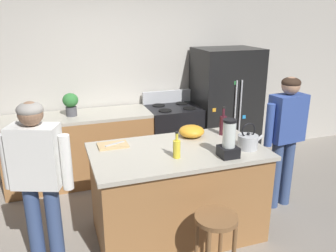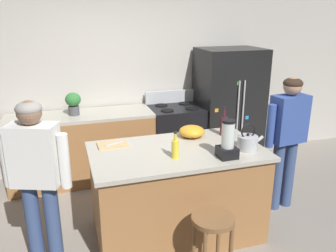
% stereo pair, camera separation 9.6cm
% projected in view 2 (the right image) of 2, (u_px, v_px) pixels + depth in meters
% --- Properties ---
extents(ground_plane, '(14.00, 14.00, 0.00)m').
position_uv_depth(ground_plane, '(176.00, 232.00, 3.71)').
color(ground_plane, gray).
extents(back_wall, '(8.00, 0.10, 2.70)m').
position_uv_depth(back_wall, '(135.00, 76.00, 5.05)').
color(back_wall, '#BCB7AD').
rests_on(back_wall, ground_plane).
extents(kitchen_island, '(1.71, 0.98, 0.95)m').
position_uv_depth(kitchen_island, '(177.00, 192.00, 3.56)').
color(kitchen_island, '#9E6B3D').
rests_on(kitchen_island, ground_plane).
extents(back_counter_run, '(2.00, 0.64, 0.95)m').
position_uv_depth(back_counter_run, '(85.00, 148.00, 4.74)').
color(back_counter_run, '#9E6B3D').
rests_on(back_counter_run, ground_plane).
extents(refrigerator, '(0.90, 0.73, 1.75)m').
position_uv_depth(refrigerator, '(228.00, 108.00, 5.16)').
color(refrigerator, black).
rests_on(refrigerator, ground_plane).
extents(stove_range, '(0.76, 0.65, 1.13)m').
position_uv_depth(stove_range, '(176.00, 138.00, 5.08)').
color(stove_range, black).
rests_on(stove_range, ground_plane).
extents(person_by_island_left, '(0.58, 0.35, 1.57)m').
position_uv_depth(person_by_island_left, '(37.00, 172.00, 2.93)').
color(person_by_island_left, '#384C7A').
rests_on(person_by_island_left, ground_plane).
extents(person_by_sink_right, '(0.60, 0.26, 1.57)m').
position_uv_depth(person_by_sink_right, '(288.00, 132.00, 3.91)').
color(person_by_sink_right, '#384C7A').
rests_on(person_by_sink_right, ground_plane).
extents(bar_stool, '(0.36, 0.36, 0.64)m').
position_uv_depth(bar_stool, '(213.00, 231.00, 2.88)').
color(bar_stool, brown).
rests_on(bar_stool, ground_plane).
extents(potted_plant, '(0.20, 0.20, 0.30)m').
position_uv_depth(potted_plant, '(73.00, 102.00, 4.51)').
color(potted_plant, '#4C4C51').
rests_on(potted_plant, back_counter_run).
extents(blender_appliance, '(0.17, 0.17, 0.36)m').
position_uv_depth(blender_appliance, '(228.00, 142.00, 3.18)').
color(blender_appliance, black).
rests_on(blender_appliance, kitchen_island).
extents(bottle_soda, '(0.07, 0.07, 0.26)m').
position_uv_depth(bottle_soda, '(175.00, 148.00, 3.19)').
color(bottle_soda, yellow).
rests_on(bottle_soda, kitchen_island).
extents(bottle_wine, '(0.08, 0.08, 0.32)m').
position_uv_depth(bottle_wine, '(224.00, 125.00, 3.78)').
color(bottle_wine, '#471923').
rests_on(bottle_wine, kitchen_island).
extents(mixing_bowl, '(0.28, 0.28, 0.12)m').
position_uv_depth(mixing_bowl, '(192.00, 131.00, 3.74)').
color(mixing_bowl, orange).
rests_on(mixing_bowl, kitchen_island).
extents(tea_kettle, '(0.28, 0.20, 0.27)m').
position_uv_depth(tea_kettle, '(248.00, 142.00, 3.39)').
color(tea_kettle, '#B7BABF').
rests_on(tea_kettle, kitchen_island).
extents(cutting_board, '(0.30, 0.20, 0.02)m').
position_uv_depth(cutting_board, '(113.00, 145.00, 3.51)').
color(cutting_board, tan).
rests_on(cutting_board, kitchen_island).
extents(chef_knife, '(0.22, 0.11, 0.01)m').
position_uv_depth(chef_knife, '(114.00, 143.00, 3.51)').
color(chef_knife, '#B7BABF').
rests_on(chef_knife, cutting_board).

